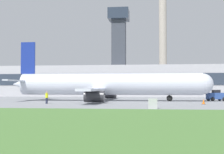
{
  "coord_description": "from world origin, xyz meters",
  "views": [
    {
      "loc": [
        9.37,
        -50.14,
        2.23
      ],
      "look_at": [
        2.91,
        2.93,
        4.11
      ],
      "focal_mm": 50.0,
      "sensor_mm": 36.0,
      "label": 1
    }
  ],
  "objects": [
    {
      "name": "traffic_cone_wingtip",
      "position": [
        9.44,
        -0.07,
        0.23
      ],
      "size": [
        0.6,
        0.6,
        0.5
      ],
      "color": "black",
      "rests_on": "ground_plane"
    },
    {
      "name": "traffic_cone_near_nose",
      "position": [
        16.63,
        -6.43,
        0.35
      ],
      "size": [
        0.57,
        0.57,
        0.74
      ],
      "color": "black",
      "rests_on": "ground_plane"
    },
    {
      "name": "ground_crew_person",
      "position": [
        -5.08,
        -7.62,
        0.88
      ],
      "size": [
        0.5,
        0.5,
        1.72
      ],
      "color": "#23283D",
      "rests_on": "ground_plane"
    },
    {
      "name": "pushback_tug",
      "position": [
        20.6,
        4.81,
        0.83
      ],
      "size": [
        3.34,
        2.78,
        1.91
      ],
      "color": "#2D4C93",
      "rests_on": "ground_plane"
    },
    {
      "name": "airplane",
      "position": [
        2.12,
        2.93,
        2.82
      ],
      "size": [
        34.77,
        29.44,
        10.38
      ],
      "color": "silver",
      "rests_on": "ground_plane"
    },
    {
      "name": "ground_plane",
      "position": [
        0.0,
        0.0,
        0.0
      ],
      "size": [
        400.0,
        400.0,
        0.0
      ],
      "primitive_type": "plane",
      "color": "gray"
    },
    {
      "name": "terminal_building",
      "position": [
        0.06,
        32.95,
        4.52
      ],
      "size": [
        68.71,
        11.23,
        23.47
      ],
      "color": "#B2B2B7",
      "rests_on": "ground_plane"
    },
    {
      "name": "utility_cabinet",
      "position": [
        9.67,
        -16.51,
        0.55
      ],
      "size": [
        0.96,
        0.52,
        1.1
      ],
      "color": "#B2B7B2",
      "rests_on": "ground_plane"
    },
    {
      "name": "smokestack_left",
      "position": [
        14.22,
        65.87,
        20.76
      ],
      "size": [
        3.25,
        3.25,
        41.26
      ],
      "color": "#B2A899",
      "rests_on": "ground_plane"
    }
  ]
}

